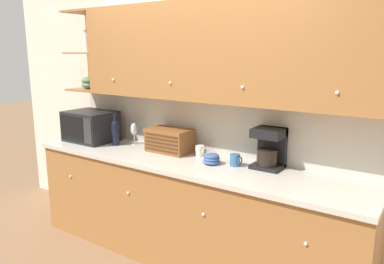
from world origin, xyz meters
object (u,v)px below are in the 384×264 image
bread_box (169,140)px  mug_patterned_third (200,151)px  mug (151,140)px  microwave (91,126)px  wine_bottle (115,132)px  wine_glass (134,130)px  mug_blue_second (235,160)px  coffee_maker (269,148)px  bowl_stack_on_counter (212,159)px

bread_box → mug_patterned_third: size_ratio=4.23×
mug → bread_box: bread_box is taller
microwave → bread_box: bearing=6.9°
wine_bottle → mug: 0.38m
wine_bottle → bread_box: size_ratio=0.76×
wine_glass → microwave: bearing=-162.5°
mug → mug_blue_second: bearing=-8.1°
wine_bottle → wine_glass: wine_bottle is taller
wine_bottle → bread_box: wine_bottle is taller
microwave → wine_glass: 0.52m
mug → coffee_maker: bearing=-1.5°
mug_patterned_third → coffee_maker: bearing=2.0°
wine_glass → coffee_maker: (1.48, 0.04, 0.02)m
wine_bottle → mug: wine_bottle is taller
mug_patterned_third → wine_glass: bearing=-179.1°
wine_bottle → mug_patterned_third: wine_bottle is taller
mug_patterned_third → mug_blue_second: 0.43m
mug_blue_second → mug: bearing=171.9°
microwave → wine_glass: microwave is taller
microwave → mug_blue_second: 1.73m
wine_bottle → wine_glass: (0.13, 0.15, 0.01)m
wine_bottle → wine_glass: 0.19m
microwave → bowl_stack_on_counter: (1.53, 0.00, -0.12)m
mug → mug_blue_second: same height
wine_glass → bread_box: (0.49, -0.03, -0.04)m
mug_patterned_third → coffee_maker: coffee_maker is taller
microwave → bread_box: size_ratio=1.23×
bread_box → coffee_maker: 1.00m
bowl_stack_on_counter → mug_blue_second: size_ratio=1.50×
bread_box → bowl_stack_on_counter: (0.55, -0.12, -0.07)m
microwave → wine_glass: size_ratio=2.30×
wine_glass → bread_box: 0.50m
coffee_maker → wine_glass: bearing=-178.6°
mug_patterned_third → coffee_maker: (0.67, 0.02, 0.12)m
microwave → wine_glass: (0.49, 0.15, -0.01)m
bread_box → wine_bottle: bearing=-170.0°
mug → bowl_stack_on_counter: (0.87, -0.22, -0.01)m
microwave → mug_blue_second: bearing=2.4°
wine_bottle → microwave: bearing=-178.5°
wine_glass → bowl_stack_on_counter: (1.04, -0.15, -0.11)m
microwave → wine_bottle: microwave is taller
wine_bottle → bread_box: (0.62, 0.11, -0.03)m
mug_blue_second → mug_patterned_third: bearing=167.2°
microwave → bowl_stack_on_counter: bearing=0.1°
wine_bottle → coffee_maker: size_ratio=0.95×
mug_patterned_third → coffee_maker: size_ratio=0.30×
wine_bottle → coffee_maker: 1.62m
microwave → mug_patterned_third: microwave is taller
wine_glass → coffee_maker: bearing=1.4°
wine_bottle → coffee_maker: (1.61, 0.18, 0.02)m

